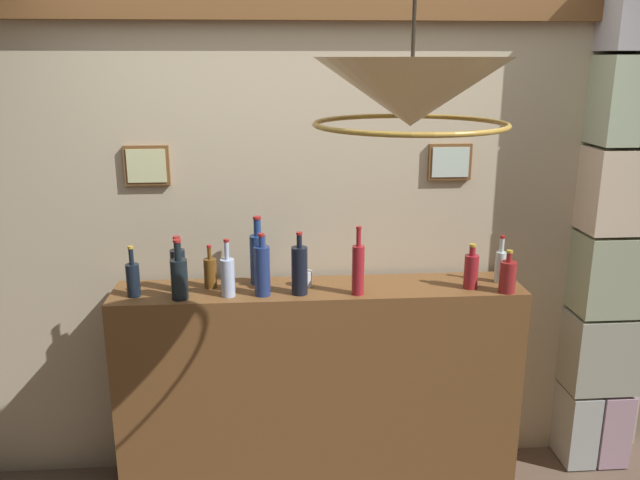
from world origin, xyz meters
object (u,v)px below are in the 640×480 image
at_px(glass_tumbler_rocks, 306,279).
at_px(pendant_lamp, 411,94).
at_px(liquor_bottle_mezcal, 133,279).
at_px(liquor_bottle_port, 258,257).
at_px(liquor_bottle_rum, 358,268).
at_px(liquor_bottle_amaro, 471,270).
at_px(liquor_bottle_vermouth, 179,277).
at_px(liquor_bottle_bourbon, 228,276).
at_px(liquor_bottle_tequila, 210,272).
at_px(liquor_bottle_whiskey, 500,265).
at_px(liquor_bottle_sherry, 178,269).
at_px(liquor_bottle_vodka, 300,270).
at_px(liquor_bottle_gin, 508,276).
at_px(liquor_bottle_scotch, 262,270).

distance_m(glass_tumbler_rocks, pendant_lamp, 1.34).
bearing_deg(liquor_bottle_mezcal, liquor_bottle_port, 13.46).
height_order(liquor_bottle_rum, liquor_bottle_amaro, liquor_bottle_rum).
bearing_deg(glass_tumbler_rocks, liquor_bottle_vermouth, -167.93).
height_order(liquor_bottle_bourbon, liquor_bottle_port, liquor_bottle_port).
height_order(liquor_bottle_port, liquor_bottle_rum, liquor_bottle_port).
distance_m(liquor_bottle_tequila, liquor_bottle_whiskey, 1.40).
distance_m(liquor_bottle_vermouth, pendant_lamp, 1.46).
height_order(liquor_bottle_port, liquor_bottle_sherry, liquor_bottle_port).
bearing_deg(liquor_bottle_tequila, pendant_lamp, -53.08).
bearing_deg(liquor_bottle_vodka, pendant_lamp, -70.06).
xyz_separation_m(liquor_bottle_whiskey, liquor_bottle_mezcal, (-1.74, -0.06, -0.00)).
bearing_deg(liquor_bottle_vodka, liquor_bottle_gin, -3.05).
distance_m(liquor_bottle_scotch, liquor_bottle_amaro, 0.99).
distance_m(liquor_bottle_amaro, liquor_bottle_sherry, 1.38).
bearing_deg(liquor_bottle_bourbon, liquor_bottle_vodka, 0.60).
xyz_separation_m(liquor_bottle_gin, liquor_bottle_rum, (-0.70, 0.03, 0.05)).
xyz_separation_m(liquor_bottle_tequila, pendant_lamp, (0.73, -0.97, 0.87)).
relative_size(liquor_bottle_mezcal, liquor_bottle_sherry, 0.91).
bearing_deg(liquor_bottle_mezcal, liquor_bottle_bourbon, -4.07).
height_order(liquor_bottle_bourbon, liquor_bottle_mezcal, liquor_bottle_bourbon).
distance_m(liquor_bottle_vodka, liquor_bottle_sherry, 0.57).
xyz_separation_m(liquor_bottle_vodka, liquor_bottle_amaro, (0.81, 0.02, -0.03)).
bearing_deg(liquor_bottle_amaro, liquor_bottle_sherry, 176.95).
height_order(liquor_bottle_vermouth, liquor_bottle_gin, liquor_bottle_vermouth).
bearing_deg(liquor_bottle_sherry, liquor_bottle_mezcal, -162.42).
bearing_deg(liquor_bottle_rum, liquor_bottle_sherry, 172.10).
bearing_deg(glass_tumbler_rocks, liquor_bottle_amaro, -6.17).
bearing_deg(liquor_bottle_amaro, liquor_bottle_mezcal, 179.61).
distance_m(liquor_bottle_vermouth, liquor_bottle_gin, 1.51).
bearing_deg(liquor_bottle_port, liquor_bottle_amaro, -8.31).
xyz_separation_m(liquor_bottle_amaro, liquor_bottle_sherry, (-1.38, 0.07, 0.02)).
bearing_deg(liquor_bottle_gin, liquor_bottle_port, 169.50).
distance_m(liquor_bottle_tequila, liquor_bottle_gin, 1.40).
height_order(liquor_bottle_mezcal, glass_tumbler_rocks, liquor_bottle_mezcal).
distance_m(liquor_bottle_vodka, liquor_bottle_mezcal, 0.76).
relative_size(liquor_bottle_scotch, liquor_bottle_amaro, 1.35).
relative_size(liquor_bottle_sherry, glass_tumbler_rocks, 3.41).
bearing_deg(liquor_bottle_tequila, liquor_bottle_rum, -11.96).
xyz_separation_m(liquor_bottle_rum, liquor_bottle_whiskey, (0.71, 0.12, -0.04)).
relative_size(liquor_bottle_whiskey, pendant_lamp, 0.39).
xyz_separation_m(liquor_bottle_sherry, pendant_lamp, (0.87, -0.94, 0.84)).
bearing_deg(liquor_bottle_gin, pendant_lamp, -129.63).
bearing_deg(liquor_bottle_rum, liquor_bottle_mezcal, 177.06).
bearing_deg(liquor_bottle_whiskey, liquor_bottle_gin, -95.73).
height_order(liquor_bottle_tequila, liquor_bottle_amaro, liquor_bottle_amaro).
xyz_separation_m(liquor_bottle_bourbon, glass_tumbler_rocks, (0.36, 0.10, -0.06)).
bearing_deg(liquor_bottle_rum, liquor_bottle_port, 157.70).
distance_m(liquor_bottle_scotch, glass_tumbler_rocks, 0.25).
xyz_separation_m(liquor_bottle_vodka, liquor_bottle_port, (-0.19, 0.16, 0.01)).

